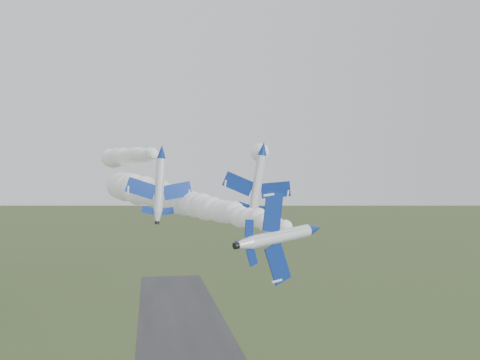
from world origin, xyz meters
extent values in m
cylinder|color=silver|center=(9.47, -7.02, 33.07)|extent=(4.60, 7.81, 1.55)
cone|color=navy|center=(11.48, -11.55, 33.07)|extent=(2.25, 2.51, 1.55)
cone|color=silver|center=(7.54, -2.66, 33.07)|extent=(2.10, 2.17, 1.55)
cylinder|color=black|center=(7.16, -1.80, 33.07)|extent=(0.95, 0.83, 0.79)
ellipsoid|color=black|center=(10.77, -8.65, 33.13)|extent=(2.04, 2.88, 1.04)
cube|color=navy|center=(8.75, -6.52, 35.84)|extent=(1.48, 2.30, 4.29)
cube|color=navy|center=(9.34, -6.26, 30.26)|extent=(1.48, 2.30, 4.29)
cube|color=navy|center=(7.72, -3.50, 34.55)|extent=(0.70, 1.06, 1.87)
cube|color=navy|center=(8.04, -3.36, 31.58)|extent=(0.70, 1.06, 1.87)
cube|color=navy|center=(9.07, -3.14, 33.21)|extent=(2.49, 2.20, 0.35)
cylinder|color=silver|center=(-7.10, 20.63, 43.36)|extent=(3.18, 8.43, 1.57)
cone|color=navy|center=(-6.06, 15.51, 43.36)|extent=(1.97, 2.44, 1.57)
cone|color=silver|center=(-8.09, 25.56, 43.36)|extent=(1.89, 2.05, 1.57)
cylinder|color=black|center=(-8.29, 26.53, 43.36)|extent=(0.90, 0.74, 0.80)
ellipsoid|color=black|center=(-6.64, 18.55, 43.91)|extent=(1.59, 2.99, 1.05)
cube|color=navy|center=(-10.16, 20.82, 43.40)|extent=(4.91, 3.22, 0.42)
cube|color=navy|center=(-4.37, 21.99, 43.03)|extent=(4.91, 3.22, 0.42)
cube|color=navy|center=(-9.46, 24.38, 43.46)|extent=(2.15, 1.45, 0.22)
cube|color=navy|center=(-6.37, 25.01, 43.26)|extent=(2.15, 1.45, 0.22)
cube|color=navy|center=(-7.79, 24.48, 44.64)|extent=(0.56, 1.60, 2.17)
cylinder|color=silver|center=(9.50, 20.80, 44.08)|extent=(3.35, 8.96, 1.80)
cone|color=navy|center=(8.50, 15.35, 44.08)|extent=(2.18, 2.59, 1.80)
cone|color=silver|center=(10.46, 26.05, 44.08)|extent=(2.11, 2.17, 1.80)
cylinder|color=black|center=(10.64, 27.07, 44.08)|extent=(1.01, 0.78, 0.91)
ellipsoid|color=black|center=(9.18, 18.56, 44.66)|extent=(1.72, 3.18, 1.20)
cube|color=navy|center=(6.58, 22.19, 44.42)|extent=(5.15, 3.33, 0.91)
cube|color=navy|center=(12.67, 21.07, 43.43)|extent=(5.15, 3.33, 0.91)
cube|color=navy|center=(8.66, 25.42, 44.34)|extent=(2.25, 1.51, 0.43)
cube|color=navy|center=(11.91, 24.82, 43.81)|extent=(2.25, 1.51, 0.43)
cube|color=navy|center=(10.45, 24.83, 45.42)|extent=(0.78, 1.73, 2.29)
camera|label=1|loc=(-9.07, -65.43, 38.05)|focal=40.00mm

